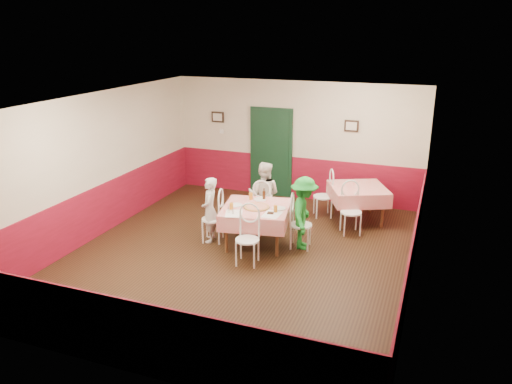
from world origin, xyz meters
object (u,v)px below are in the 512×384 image
(pizza, at_px, (257,207))
(diner_far, at_px, (264,195))
(glass_a, at_px, (231,206))
(diner_right, at_px, (304,213))
(glass_c, at_px, (251,196))
(wallet, at_px, (270,213))
(chair_far, at_px, (263,207))
(second_table, at_px, (357,204))
(chair_second_a, at_px, (323,197))
(beer_bottle, at_px, (264,195))
(chair_second_b, at_px, (351,212))
(main_table, at_px, (256,226))
(chair_near, at_px, (247,240))
(chair_right, at_px, (301,225))
(chair_left, at_px, (213,219))
(glass_b, at_px, (275,209))
(diner_left, at_px, (210,210))

(pizza, xyz_separation_m, diner_far, (-0.19, 0.93, -0.08))
(glass_a, distance_m, diner_right, 1.35)
(diner_far, bearing_deg, glass_c, 77.55)
(wallet, bearing_deg, pizza, 138.65)
(chair_far, bearing_deg, second_table, -156.69)
(chair_second_a, bearing_deg, glass_a, -53.52)
(diner_far, bearing_deg, second_table, -154.13)
(beer_bottle, bearing_deg, diner_far, 110.07)
(glass_c, bearing_deg, chair_second_b, 23.66)
(diner_far, bearing_deg, glass_a, 75.99)
(main_table, xyz_separation_m, glass_c, (-0.24, 0.35, 0.45))
(pizza, height_order, diner_right, diner_right)
(chair_near, bearing_deg, diner_right, 46.67)
(diner_right, bearing_deg, chair_far, 46.78)
(glass_c, height_order, beer_bottle, beer_bottle)
(main_table, distance_m, chair_far, 0.85)
(glass_c, distance_m, beer_bottle, 0.26)
(chair_right, bearing_deg, chair_left, 92.48)
(chair_right, height_order, glass_a, chair_right)
(glass_c, relative_size, diner_far, 0.10)
(glass_a, distance_m, beer_bottle, 0.83)
(chair_second_a, bearing_deg, main_table, -48.73)
(chair_second_a, distance_m, chair_second_b, 1.06)
(main_table, height_order, chair_second_b, chair_second_b)
(glass_b, bearing_deg, diner_right, 34.55)
(diner_left, bearing_deg, glass_a, 56.28)
(diner_left, distance_m, diner_right, 1.80)
(second_table, bearing_deg, chair_far, -148.58)
(second_table, distance_m, chair_near, 3.10)
(glass_c, bearing_deg, chair_near, -71.65)
(chair_right, xyz_separation_m, chair_far, (-0.99, 0.68, 0.00))
(main_table, distance_m, diner_left, 0.94)
(pizza, bearing_deg, diner_right, 13.54)
(chair_left, xyz_separation_m, beer_bottle, (0.84, 0.59, 0.41))
(chair_second_a, bearing_deg, chair_left, -64.05)
(main_table, bearing_deg, chair_left, -169.59)
(chair_right, distance_m, wallet, 0.69)
(diner_far, bearing_deg, main_table, 96.18)
(second_table, bearing_deg, chair_second_b, -90.00)
(chair_near, height_order, diner_right, diner_right)
(chair_second_a, xyz_separation_m, wallet, (-0.47, -2.15, 0.32))
(beer_bottle, bearing_deg, pizza, -86.75)
(pizza, relative_size, glass_c, 3.40)
(chair_second_b, xyz_separation_m, pizza, (-1.57, -1.20, 0.33))
(main_table, bearing_deg, chair_second_b, 35.89)
(chair_right, height_order, chair_far, same)
(beer_bottle, bearing_deg, chair_left, -144.94)
(beer_bottle, xyz_separation_m, diner_left, (-0.89, -0.60, -0.22))
(chair_near, distance_m, pizza, 0.87)
(beer_bottle, bearing_deg, glass_a, -116.46)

